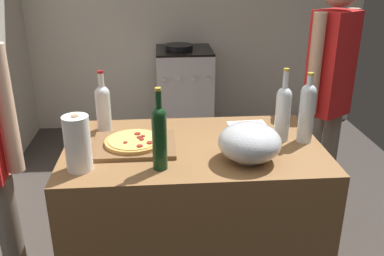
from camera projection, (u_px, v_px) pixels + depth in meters
ground_plane at (197, 198)px, 3.36m from camera, size 3.84×3.76×0.02m
kitchen_wall_rear at (183, 7)px, 4.37m from camera, size 3.84×0.10×2.60m
counter at (193, 223)px, 2.24m from camera, size 1.26×0.76×0.92m
cutting_board at (134, 145)px, 2.05m from camera, size 0.40×0.32×0.02m
pizza at (134, 141)px, 2.04m from camera, size 0.28×0.28×0.03m
mixing_bowl at (250, 142)px, 1.88m from camera, size 0.29×0.29×0.17m
paper_towel_roll at (78, 143)px, 1.79m from camera, size 0.11×0.11×0.25m
wine_bottle_dark at (283, 111)px, 2.08m from camera, size 0.08×0.08×0.37m
wine_bottle_clear at (159, 135)px, 1.78m from camera, size 0.06×0.06×0.37m
wine_bottle_green at (103, 105)px, 2.20m from camera, size 0.08×0.08×0.32m
wine_bottle_amber at (307, 110)px, 2.06m from camera, size 0.08×0.08×0.35m
recipe_sheet at (248, 126)px, 2.30m from camera, size 0.22×0.16×0.00m
stove at (184, 94)px, 4.31m from camera, size 0.55×0.59×0.98m
person_in_red at (328, 91)px, 2.64m from camera, size 0.35×0.30×1.71m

